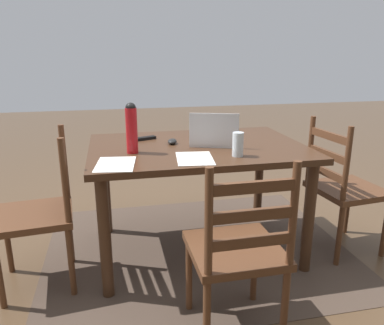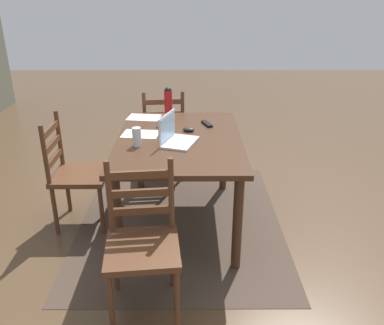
# 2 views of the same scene
# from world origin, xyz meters

# --- Properties ---
(ground_plane) EXTENTS (14.00, 14.00, 0.00)m
(ground_plane) POSITION_xyz_m (0.00, 0.00, 0.00)
(ground_plane) COLOR brown
(area_rug) EXTENTS (2.12, 1.72, 0.01)m
(area_rug) POSITION_xyz_m (0.00, 0.00, 0.00)
(area_rug) COLOR #47382D
(area_rug) RESTS_ON ground
(dining_table) EXTENTS (1.42, 1.00, 0.78)m
(dining_table) POSITION_xyz_m (0.00, 0.00, 0.68)
(dining_table) COLOR #422819
(dining_table) RESTS_ON ground
(chair_right_far) EXTENTS (0.48, 0.48, 0.95)m
(chair_right_far) POSITION_xyz_m (1.00, 0.19, 0.46)
(chair_right_far) COLOR #56331E
(chair_right_far) RESTS_ON ground
(chair_far_head) EXTENTS (0.44, 0.44, 0.95)m
(chair_far_head) POSITION_xyz_m (-0.00, 0.87, 0.46)
(chair_far_head) COLOR #56331E
(chair_far_head) RESTS_ON ground
(chair_left_far) EXTENTS (0.48, 0.48, 0.95)m
(chair_left_far) POSITION_xyz_m (-1.00, 0.20, 0.46)
(chair_left_far) COLOR #56331E
(chair_left_far) RESTS_ON ground
(laptop) EXTENTS (0.37, 0.31, 0.23)m
(laptop) POSITION_xyz_m (-0.11, 0.04, 0.84)
(laptop) COLOR silver
(laptop) RESTS_ON dining_table
(water_bottle) EXTENTS (0.07, 0.07, 0.31)m
(water_bottle) POSITION_xyz_m (0.44, 0.11, 0.94)
(water_bottle) COLOR #A81419
(water_bottle) RESTS_ON dining_table
(drinking_glass) EXTENTS (0.07, 0.07, 0.15)m
(drinking_glass) POSITION_xyz_m (-0.18, 0.32, 0.85)
(drinking_glass) COLOR silver
(drinking_glass) RESTS_ON dining_table
(computer_mouse) EXTENTS (0.08, 0.11, 0.03)m
(computer_mouse) POSITION_xyz_m (0.16, -0.07, 0.80)
(computer_mouse) COLOR black
(computer_mouse) RESTS_ON dining_table
(tv_remote) EXTENTS (0.17, 0.10, 0.02)m
(tv_remote) POSITION_xyz_m (0.33, -0.23, 0.79)
(tv_remote) COLOR black
(tv_remote) RESTS_ON dining_table
(paper_stack_left) EXTENTS (0.25, 0.32, 0.00)m
(paper_stack_left) POSITION_xyz_m (0.55, 0.34, 0.78)
(paper_stack_left) COLOR white
(paper_stack_left) RESTS_ON dining_table
(paper_stack_right) EXTENTS (0.24, 0.32, 0.00)m
(paper_stack_right) POSITION_xyz_m (0.09, 0.32, 0.78)
(paper_stack_right) COLOR white
(paper_stack_right) RESTS_ON dining_table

